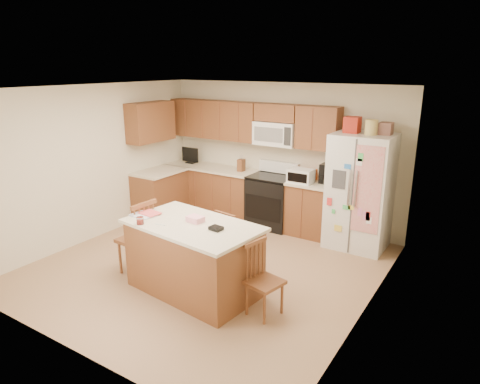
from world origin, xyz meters
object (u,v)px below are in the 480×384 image
Objects in this scene: stove at (272,200)px; windsor_chair_left at (138,239)px; windsor_chair_right at (263,281)px; refrigerator at (360,190)px; windsor_chair_back at (232,242)px; island at (194,257)px.

stove is 1.08× the size of windsor_chair_left.
stove is 1.29× the size of windsor_chair_right.
refrigerator is 2.57m from windsor_chair_right.
refrigerator is 1.95× the size of windsor_chair_left.
windsor_chair_right reaches higher than windsor_chair_back.
stove reaches higher than windsor_chair_back.
windsor_chair_left is (-0.96, -0.00, 0.03)m from island.
refrigerator is at bearing 47.87° from windsor_chair_left.
windsor_chair_back is (-1.24, -1.75, -0.51)m from refrigerator.
refrigerator is at bearing 62.42° from island.
windsor_chair_left is 1.96m from windsor_chair_right.
island is at bearing -179.65° from windsor_chair_right.
windsor_chair_left reaches higher than windsor_chair_right.
windsor_chair_back is at bearing 140.98° from windsor_chair_right.
windsor_chair_left is 1.28m from windsor_chair_back.
stove is 0.64× the size of island.
refrigerator is at bearing 54.73° from windsor_chair_back.
stove is at bearing 116.24° from windsor_chair_right.
stove is 1.29× the size of windsor_chair_back.
windsor_chair_right is at bearing 0.20° from windsor_chair_left.
stove is 2.66m from windsor_chair_left.
island is 0.96m from windsor_chair_left.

